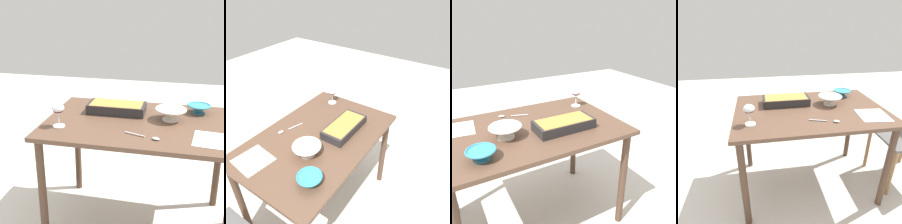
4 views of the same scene
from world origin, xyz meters
The scene contains 8 objects.
ground_plane centered at (0.00, 0.00, 0.00)m, with size 8.00×8.00×0.00m, color beige.
dining_table centered at (0.00, 0.00, 0.68)m, with size 1.20×0.79×0.78m.
wine_glass centered at (0.47, 0.19, 0.89)m, with size 0.08×0.08×0.15m.
casserole_dish centered at (0.18, -0.13, 0.82)m, with size 0.39×0.18×0.07m.
mixing_bowl centered at (-0.37, -0.24, 0.81)m, with size 0.16×0.16×0.06m.
small_bowl centered at (-0.19, -0.06, 0.82)m, with size 0.20×0.20×0.08m.
serving_spoon centered at (-0.09, 0.25, 0.79)m, with size 0.21×0.08×0.01m.
napkin centered at (-0.44, 0.20, 0.78)m, with size 0.22×0.22×0.00m, color white.
Camera 2 is at (-1.03, -0.89, 1.89)m, focal length 36.81 mm.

